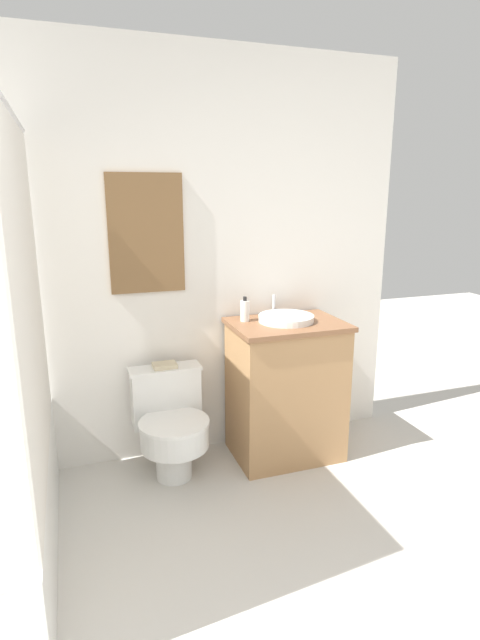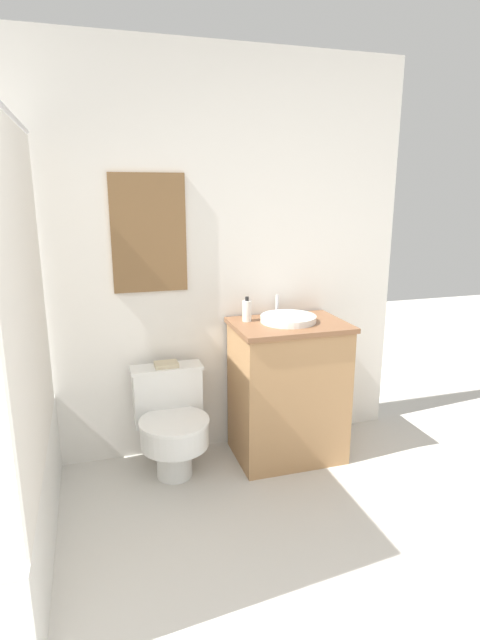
{
  "view_description": "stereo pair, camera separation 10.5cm",
  "coord_description": "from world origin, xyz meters",
  "px_view_note": "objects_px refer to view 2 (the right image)",
  "views": [
    {
      "loc": [
        -0.42,
        -0.6,
        1.67
      ],
      "look_at": [
        0.45,
        1.92,
        0.98
      ],
      "focal_mm": 28.0,
      "sensor_mm": 36.0,
      "label": 1
    },
    {
      "loc": [
        -0.32,
        -0.63,
        1.67
      ],
      "look_at": [
        0.45,
        1.92,
        0.98
      ],
      "focal_mm": 28.0,
      "sensor_mm": 36.0,
      "label": 2
    }
  ],
  "objects_px": {
    "toilet": "(172,421)",
    "book_on_tank": "(166,364)",
    "sink": "(288,319)",
    "soap_bottle": "(247,311)"
  },
  "relations": [
    {
      "from": "toilet",
      "to": "sink",
      "type": "height_order",
      "value": "sink"
    },
    {
      "from": "sink",
      "to": "book_on_tank",
      "type": "bearing_deg",
      "value": 170.86
    },
    {
      "from": "sink",
      "to": "book_on_tank",
      "type": "relative_size",
      "value": 2.69
    },
    {
      "from": "book_on_tank",
      "to": "sink",
      "type": "bearing_deg",
      "value": -9.14
    },
    {
      "from": "toilet",
      "to": "sink",
      "type": "bearing_deg",
      "value": 1.1
    },
    {
      "from": "toilet",
      "to": "soap_bottle",
      "type": "bearing_deg",
      "value": 11.59
    },
    {
      "from": "sink",
      "to": "soap_bottle",
      "type": "relative_size",
      "value": 2.46
    },
    {
      "from": "soap_bottle",
      "to": "book_on_tank",
      "type": "xyz_separation_m",
      "value": [
        -0.5,
        0.03,
        -0.31
      ]
    },
    {
      "from": "toilet",
      "to": "book_on_tank",
      "type": "xyz_separation_m",
      "value": [
        -0.0,
        0.13,
        0.32
      ]
    },
    {
      "from": "toilet",
      "to": "sink",
      "type": "relative_size",
      "value": 1.68
    }
  ]
}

